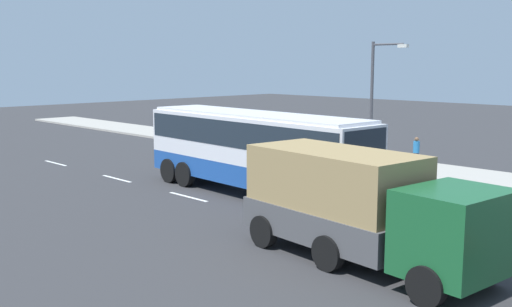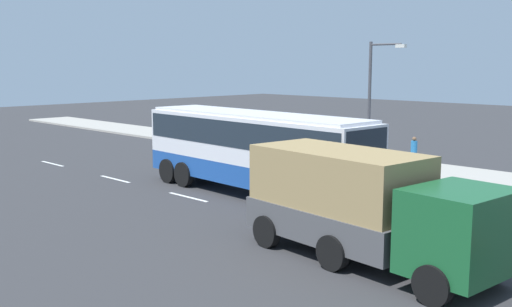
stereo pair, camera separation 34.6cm
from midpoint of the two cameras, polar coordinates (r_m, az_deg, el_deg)
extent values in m
plane|color=#333335|center=(24.05, 4.78, -4.41)|extent=(120.00, 120.00, 0.00)
cube|color=#A8A399|center=(31.42, 15.74, -1.49)|extent=(80.00, 4.00, 0.15)
cube|color=white|center=(34.37, -18.31, -0.88)|extent=(2.40, 0.16, 0.01)
cube|color=white|center=(28.98, -12.81, -2.36)|extent=(2.40, 0.16, 0.01)
cube|color=white|center=(24.60, -6.09, -4.13)|extent=(2.40, 0.16, 0.01)
cube|color=white|center=(20.57, 3.91, -6.64)|extent=(2.40, 0.16, 0.01)
cube|color=white|center=(17.69, 16.86, -9.54)|extent=(2.40, 0.16, 0.01)
cube|color=#1E4C9E|center=(24.68, 0.22, -1.72)|extent=(11.51, 3.01, 0.86)
cube|color=silver|center=(24.47, 0.22, 1.43)|extent=(11.51, 3.01, 1.88)
cube|color=#1E2833|center=(24.44, 0.22, 2.07)|extent=(11.29, 3.02, 1.03)
cube|color=#1E2833|center=(20.64, 10.77, 0.21)|extent=(0.23, 2.26, 1.50)
cube|color=silver|center=(24.37, 0.22, 3.77)|extent=(11.05, 2.84, 0.12)
cylinder|color=black|center=(22.83, 9.36, -3.79)|extent=(1.11, 0.35, 1.10)
cylinder|color=black|center=(21.09, 5.32, -4.74)|extent=(1.11, 0.35, 1.10)
cylinder|color=black|center=(27.98, -2.52, -1.40)|extent=(1.11, 0.35, 1.10)
cylinder|color=black|center=(26.58, -6.45, -1.98)|extent=(1.11, 0.35, 1.10)
cylinder|color=black|center=(28.91, -4.02, -1.09)|extent=(1.11, 0.35, 1.10)
cylinder|color=black|center=(27.55, -7.90, -1.63)|extent=(1.11, 0.35, 1.10)
cube|color=#19592D|center=(14.91, 19.01, -7.08)|extent=(2.27, 2.67, 2.02)
cube|color=#4C4C4F|center=(17.30, 8.02, -6.46)|extent=(5.45, 2.97, 0.90)
cube|color=#997F51|center=(17.02, 8.11, -2.37)|extent=(5.23, 2.85, 1.61)
cylinder|color=black|center=(16.13, 21.49, -9.78)|extent=(0.98, 0.37, 0.96)
cylinder|color=black|center=(14.20, 16.62, -12.05)|extent=(0.98, 0.37, 0.96)
cylinder|color=black|center=(17.72, 12.85, -7.74)|extent=(0.98, 0.37, 0.96)
cylinder|color=black|center=(15.99, 7.49, -9.40)|extent=(0.98, 0.37, 0.96)
cylinder|color=black|center=(19.39, 6.68, -6.16)|extent=(0.98, 0.37, 0.96)
cylinder|color=black|center=(17.82, 1.27, -7.43)|extent=(0.98, 0.37, 0.96)
cube|color=white|center=(32.36, -3.96, 0.05)|extent=(4.50, 2.14, 0.58)
cube|color=black|center=(32.47, -4.20, 1.01)|extent=(2.54, 1.81, 0.46)
cylinder|color=black|center=(31.66, -1.16, -0.64)|extent=(0.66, 0.26, 0.64)
cylinder|color=black|center=(30.70, -3.57, -0.95)|extent=(0.66, 0.26, 0.64)
cylinder|color=black|center=(34.10, -4.30, 0.00)|extent=(0.66, 0.26, 0.64)
cylinder|color=black|center=(33.21, -6.62, -0.26)|extent=(0.66, 0.26, 0.64)
cylinder|color=#38334C|center=(31.33, 15.45, -0.64)|extent=(0.14, 0.14, 0.79)
cylinder|color=#38334C|center=(31.27, 15.18, -0.65)|extent=(0.14, 0.14, 0.79)
cylinder|color=#2672B2|center=(31.20, 15.37, 0.60)|extent=(0.32, 0.32, 0.59)
sphere|color=brown|center=(31.15, 15.39, 1.33)|extent=(0.21, 0.21, 0.21)
cylinder|color=#47474C|center=(31.11, 11.28, 4.59)|extent=(0.16, 0.16, 6.33)
cylinder|color=#47474C|center=(30.57, 12.80, 10.13)|extent=(1.73, 0.10, 0.10)
cube|color=silver|center=(30.11, 14.20, 9.92)|extent=(0.50, 0.24, 0.16)
camera|label=1|loc=(0.17, 90.41, -0.06)|focal=41.91mm
camera|label=2|loc=(0.17, -89.59, 0.06)|focal=41.91mm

